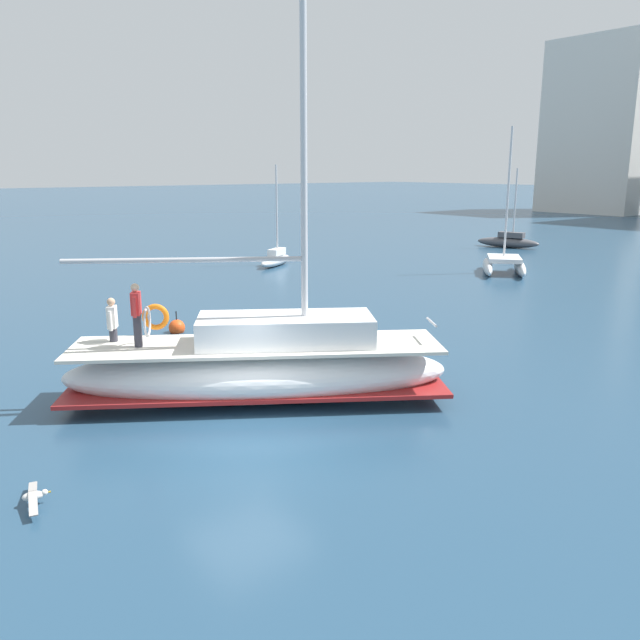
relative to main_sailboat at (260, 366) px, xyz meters
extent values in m
plane|color=navy|center=(1.91, -1.62, -0.90)|extent=(400.00, 400.00, 0.00)
ellipsoid|color=silver|center=(-0.04, -0.06, -0.20)|extent=(7.26, 9.35, 1.40)
cube|color=maroon|center=(-0.04, -0.06, -0.51)|extent=(7.18, 9.20, 0.10)
cube|color=beige|center=(-0.04, -0.06, 0.54)|extent=(6.84, 8.84, 0.08)
cube|color=silver|center=(0.36, 0.54, 0.93)|extent=(3.77, 4.53, 0.70)
cylinder|color=silver|center=(0.62, 0.94, 5.60)|extent=(0.16, 0.16, 10.03)
cylinder|color=#B7B7BC|center=(-0.96, -1.47, 2.70)|extent=(3.25, 4.89, 0.12)
cylinder|color=silver|center=(2.38, 3.63, 1.05)|extent=(0.79, 0.54, 0.06)
torus|color=orange|center=(-2.47, -1.63, 1.05)|extent=(0.50, 0.66, 0.70)
cylinder|color=#33333D|center=(-1.61, -2.47, 0.98)|extent=(0.20, 0.20, 0.80)
cube|color=red|center=(-1.61, -2.47, 1.66)|extent=(0.38, 0.34, 0.56)
sphere|color=beige|center=(-1.61, -2.47, 2.05)|extent=(0.20, 0.20, 0.20)
cylinder|color=red|center=(-1.80, -2.35, 1.61)|extent=(0.09, 0.09, 0.50)
cylinder|color=red|center=(-1.43, -2.59, 1.61)|extent=(0.09, 0.09, 0.50)
cylinder|color=#33333D|center=(-2.47, -2.77, 0.76)|extent=(0.20, 0.20, 0.35)
cube|color=white|center=(-2.47, -2.77, 1.21)|extent=(0.38, 0.34, 0.56)
sphere|color=tan|center=(-2.47, -2.77, 1.60)|extent=(0.20, 0.20, 0.20)
cylinder|color=white|center=(-2.65, -2.65, 1.16)|extent=(0.09, 0.09, 0.50)
cylinder|color=white|center=(-2.29, -2.90, 1.16)|extent=(0.09, 0.09, 0.50)
torus|color=silver|center=(-1.48, -2.27, 1.20)|extent=(0.67, 0.47, 0.76)
ellipsoid|color=silver|center=(-9.22, 21.06, -0.53)|extent=(3.37, 3.83, 0.75)
ellipsoid|color=silver|center=(-7.89, 22.19, -0.53)|extent=(3.37, 3.83, 0.75)
cube|color=silver|center=(-8.55, 21.63, -0.05)|extent=(2.97, 3.06, 0.24)
cylinder|color=silver|center=(-8.78, 21.89, 3.56)|extent=(0.12, 0.12, 6.99)
ellipsoid|color=#4C4C51|center=(-15.89, 32.09, -0.53)|extent=(4.72, 2.48, 0.75)
cube|color=#4C4C51|center=(-15.67, 32.17, 0.05)|extent=(1.97, 1.25, 0.40)
cylinder|color=silver|center=(-15.56, 32.20, 2.35)|extent=(0.12, 0.12, 5.01)
ellipsoid|color=silver|center=(-18.93, 13.30, -0.59)|extent=(2.78, 3.67, 0.61)
cube|color=silver|center=(-19.03, 13.46, -0.09)|extent=(1.30, 1.59, 0.40)
cylinder|color=silver|center=(-19.08, 13.54, 2.39)|extent=(0.11, 0.11, 5.35)
ellipsoid|color=silver|center=(1.97, -5.98, -0.71)|extent=(0.26, 0.39, 0.16)
sphere|color=silver|center=(2.02, -5.79, -0.68)|extent=(0.11, 0.11, 0.11)
cone|color=gold|center=(2.04, -5.73, -0.69)|extent=(0.06, 0.08, 0.04)
cube|color=#9E9993|center=(1.66, -5.90, -0.69)|extent=(0.65, 0.29, 0.16)
cube|color=#9E9993|center=(2.29, -6.05, -0.69)|extent=(0.65, 0.29, 0.16)
sphere|color=#EA4C19|center=(-7.68, 1.38, -0.72)|extent=(0.58, 0.58, 0.58)
cylinder|color=black|center=(-7.68, 1.38, -0.42)|extent=(0.04, 0.04, 0.60)
cube|color=silver|center=(-32.70, 75.30, 10.03)|extent=(12.86, 11.37, 21.86)
camera|label=1|loc=(13.01, -8.27, 4.83)|focal=35.90mm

